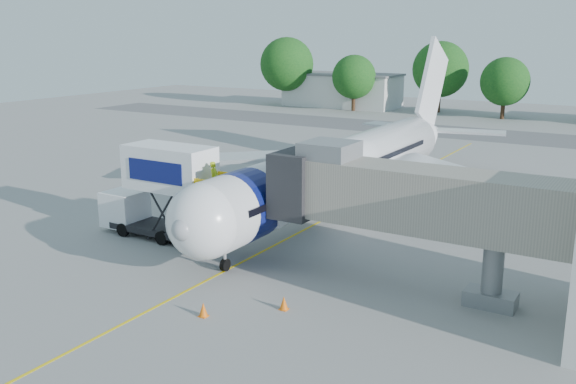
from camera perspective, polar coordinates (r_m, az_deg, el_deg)
The scene contains 14 objects.
ground at distance 40.20m, azimuth 2.49°, elevation -2.85°, with size 160.00×160.00×0.00m, color gray.
guidance_line at distance 40.20m, azimuth 2.49°, elevation -2.84°, with size 0.15×70.00×0.01m, color yellow.
taxiway_strip at distance 78.87m, azimuth 17.33°, elevation 4.88°, with size 120.00×10.00×0.01m, color #59595B.
aircraft at distance 43.03m, azimuth 5.16°, elevation 2.28°, with size 34.17×37.73×11.35m.
jet_bridge at distance 29.66m, azimuth 9.66°, elevation -0.45°, with size 13.90×3.20×6.60m.
catering_hiloader at distance 37.47m, azimuth -11.14°, elevation 0.02°, with size 8.50×2.44×5.50m.
ground_tug at distance 23.58m, azimuth -13.45°, elevation -13.96°, with size 3.94×2.95×1.41m.
safety_cone_a at distance 28.06m, azimuth -0.37°, elevation -9.86°, with size 0.39×0.39×0.61m.
safety_cone_b at distance 27.66m, azimuth -7.54°, elevation -10.34°, with size 0.39×0.39×0.63m.
outbuilding_left at distance 105.03m, azimuth 4.82°, elevation 9.04°, with size 18.40×8.40×5.30m.
tree_a at distance 105.44m, azimuth -0.11°, elevation 11.29°, with size 8.60×8.60×10.96m.
tree_b at distance 98.92m, azimuth 5.88°, elevation 10.14°, with size 6.61×6.61×8.43m.
tree_c at distance 98.85m, azimuth 13.39°, elevation 10.56°, with size 8.21×8.21×10.46m.
tree_d at distance 93.70m, azimuth 18.72°, elevation 9.28°, with size 6.62×6.62×8.44m.
Camera 1 is at (18.34, -33.83, 11.64)m, focal length 40.00 mm.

